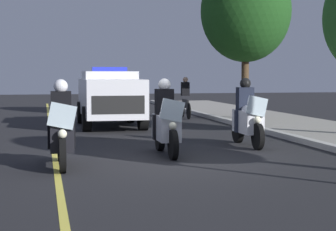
{
  "coord_description": "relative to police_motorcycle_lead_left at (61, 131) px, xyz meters",
  "views": [
    {
      "loc": [
        11.88,
        -2.7,
        1.83
      ],
      "look_at": [
        -0.63,
        0.0,
        0.9
      ],
      "focal_mm": 61.92,
      "sensor_mm": 36.0,
      "label": 1
    }
  ],
  "objects": [
    {
      "name": "cyclist_background",
      "position": [
        -11.48,
        5.35,
        0.14
      ],
      "size": [
        1.76,
        0.32,
        1.69
      ],
      "color": "black",
      "rests_on": "ground"
    },
    {
      "name": "ground_plane",
      "position": [
        -0.39,
        2.36,
        -0.7
      ],
      "size": [
        80.0,
        80.0,
        0.0
      ],
      "primitive_type": "plane",
      "color": "black"
    },
    {
      "name": "tree_far_back",
      "position": [
        -9.91,
        7.35,
        3.52
      ],
      "size": [
        3.49,
        3.49,
        6.1
      ],
      "color": "#42301E",
      "rests_on": "sidewalk_strip"
    },
    {
      "name": "police_motorcycle_trailing",
      "position": [
        -2.28,
        4.68,
        0.0
      ],
      "size": [
        2.14,
        0.56,
        1.72
      ],
      "color": "black",
      "rests_on": "ground"
    },
    {
      "name": "police_motorcycle_lead_left",
      "position": [
        0.0,
        0.0,
        0.0
      ],
      "size": [
        2.14,
        0.56,
        1.72
      ],
      "color": "black",
      "rests_on": "ground"
    },
    {
      "name": "lane_stripe_center",
      "position": [
        -0.39,
        -0.11,
        -0.7
      ],
      "size": [
        48.0,
        0.12,
        0.01
      ],
      "primitive_type": "cube",
      "color": "#E0D14C",
      "rests_on": "ground"
    },
    {
      "name": "police_suv",
      "position": [
        -8.4,
        1.91,
        0.37
      ],
      "size": [
        4.93,
        2.12,
        2.05
      ],
      "color": "silver",
      "rests_on": "ground"
    },
    {
      "name": "police_motorcycle_lead_right",
      "position": [
        -1.16,
        2.35,
        0.0
      ],
      "size": [
        2.14,
        0.56,
        1.72
      ],
      "color": "black",
      "rests_on": "ground"
    }
  ]
}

